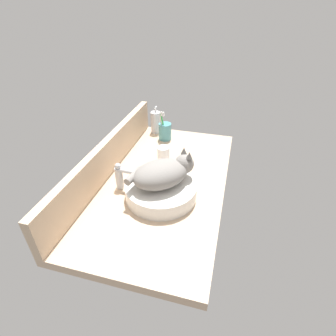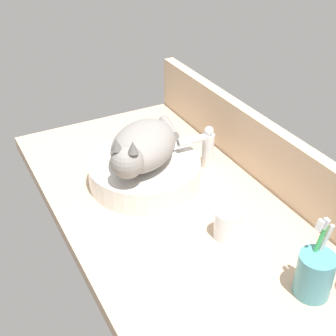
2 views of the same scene
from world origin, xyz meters
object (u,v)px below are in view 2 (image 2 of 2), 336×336
object	(u,v)px
sink_basin	(145,172)
water_glass	(227,226)
faucet	(205,146)
cat	(142,147)
toothbrush_cup	(314,274)

from	to	relation	value
sink_basin	water_glass	xyz separation A→B (cm)	(30.96, 7.73, -0.17)
faucet	cat	bearing A→B (deg)	-90.44
faucet	water_glass	size ratio (longest dim) A/B	1.79
sink_basin	water_glass	world-z (taller)	water_glass
cat	faucet	xyz separation A→B (cm)	(0.16, 20.39, -5.35)
water_glass	toothbrush_cup	bearing A→B (deg)	13.74
sink_basin	water_glass	size ratio (longest dim) A/B	4.23
toothbrush_cup	water_glass	xyz separation A→B (cm)	(-23.71, -5.79, -2.17)
sink_basin	toothbrush_cup	xyz separation A→B (cm)	(54.67, 13.53, 2.00)
toothbrush_cup	water_glass	bearing A→B (deg)	-166.26
faucet	sink_basin	bearing A→B (deg)	-93.42
cat	toothbrush_cup	size ratio (longest dim) A/B	1.59
cat	water_glass	size ratio (longest dim) A/B	3.92
toothbrush_cup	faucet	bearing A→B (deg)	173.68
cat	faucet	size ratio (longest dim) A/B	2.19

